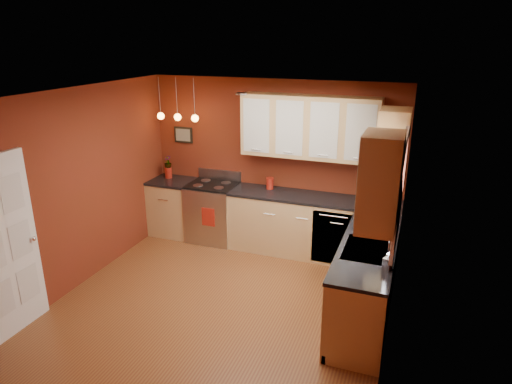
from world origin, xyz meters
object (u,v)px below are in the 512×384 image
(sink, at_px, (367,251))
(red_canister, at_px, (270,183))
(soap_pump, at_px, (388,261))
(coffee_maker, at_px, (373,193))
(gas_range, at_px, (213,212))

(sink, height_order, red_canister, sink)
(red_canister, relative_size, soap_pump, 0.96)
(red_canister, distance_m, coffee_maker, 1.56)
(red_canister, height_order, coffee_maker, coffee_maker)
(sink, bearing_deg, gas_range, 150.22)
(gas_range, height_order, sink, sink)
(gas_range, relative_size, soap_pump, 6.00)
(sink, bearing_deg, soap_pump, -58.12)
(gas_range, relative_size, red_canister, 6.25)
(red_canister, xyz_separation_m, coffee_maker, (1.56, -0.01, 0.04))
(gas_range, bearing_deg, sink, -29.78)
(sink, xyz_separation_m, red_canister, (-1.69, 1.63, 0.11))
(gas_range, height_order, coffee_maker, coffee_maker)
(sink, xyz_separation_m, coffee_maker, (-0.13, 1.62, 0.15))
(coffee_maker, relative_size, soap_pump, 1.49)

